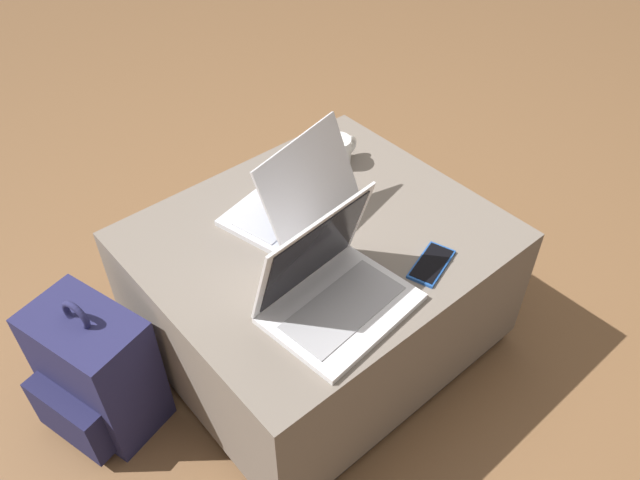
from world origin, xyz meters
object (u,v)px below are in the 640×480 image
at_px(laptop_near, 332,289).
at_px(coffee_mug, 337,151).
at_px(laptop_far, 295,200).
at_px(cell_phone, 431,264).
at_px(backpack, 95,374).

height_order(laptop_near, coffee_mug, laptop_near).
distance_m(laptop_far, coffee_mug, 0.27).
relative_size(laptop_far, cell_phone, 2.35).
distance_m(laptop_near, cell_phone, 0.29).
bearing_deg(backpack, laptop_near, 35.07).
relative_size(cell_phone, coffee_mug, 1.31).
height_order(laptop_near, backpack, laptop_near).
bearing_deg(laptop_near, cell_phone, -19.78).
distance_m(laptop_near, laptop_far, 0.34).
distance_m(laptop_near, backpack, 0.70).
relative_size(laptop_far, coffee_mug, 3.08).
height_order(laptop_near, cell_phone, laptop_near).
bearing_deg(laptop_far, cell_phone, 96.63).
bearing_deg(laptop_far, laptop_near, 52.29).
height_order(cell_phone, coffee_mug, coffee_mug).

